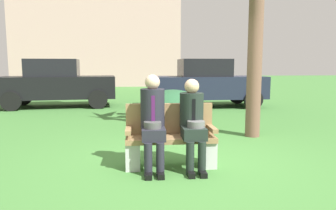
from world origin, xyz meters
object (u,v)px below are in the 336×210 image
object	(u,v)px
seated_man_left	(153,118)
parked_car_far	(207,83)
shrub_near_bench	(173,109)
building_backdrop	(102,24)
park_bench	(170,139)
parked_car_near	(57,83)
seated_man_right	(193,119)

from	to	relation	value
seated_man_left	parked_car_far	size ratio (longest dim) A/B	0.34
seated_man_left	parked_car_far	world-z (taller)	parked_car_far
shrub_near_bench	building_backdrop	distance (m)	19.78
park_bench	shrub_near_bench	xyz separation A→B (m)	(0.34, 2.73, 0.06)
parked_car_far	building_backdrop	distance (m)	16.65
park_bench	building_backdrop	distance (m)	22.36
parked_car_near	parked_car_far	bearing A→B (deg)	-5.21
building_backdrop	seated_man_right	bearing A→B (deg)	-80.72
parked_car_far	park_bench	bearing A→B (deg)	-107.18
seated_man_left	shrub_near_bench	xyz separation A→B (m)	(0.60, 2.85, -0.28)
seated_man_right	building_backdrop	xyz separation A→B (m)	(-3.56, 21.81, 4.10)
parked_car_far	building_backdrop	world-z (taller)	building_backdrop
building_backdrop	parked_car_near	bearing A→B (deg)	-90.10
park_bench	parked_car_far	xyz separation A→B (m)	(1.97, 6.39, 0.45)
parked_car_near	building_backdrop	bearing A→B (deg)	89.90
park_bench	building_backdrop	xyz separation A→B (m)	(-3.26, 21.68, 4.42)
seated_man_left	parked_car_far	distance (m)	6.88
shrub_near_bench	building_backdrop	size ratio (longest dim) A/B	0.12
building_backdrop	seated_man_left	bearing A→B (deg)	-82.16
park_bench	shrub_near_bench	size ratio (longest dim) A/B	0.88
seated_man_left	shrub_near_bench	distance (m)	2.92
shrub_near_bench	building_backdrop	world-z (taller)	building_backdrop
shrub_near_bench	parked_car_near	world-z (taller)	parked_car_near
parked_car_near	parked_car_far	size ratio (longest dim) A/B	1.02
seated_man_right	parked_car_near	world-z (taller)	parked_car_near
parked_car_near	seated_man_left	bearing A→B (deg)	-66.56
seated_man_left	parked_car_near	bearing A→B (deg)	113.44
park_bench	parked_car_near	size ratio (longest dim) A/B	0.32
seated_man_right	parked_car_near	xyz separation A→B (m)	(-3.59, 6.99, 0.13)
parked_car_far	building_backdrop	bearing A→B (deg)	108.89
parked_car_far	seated_man_left	bearing A→B (deg)	-108.93
shrub_near_bench	park_bench	bearing A→B (deg)	-97.09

